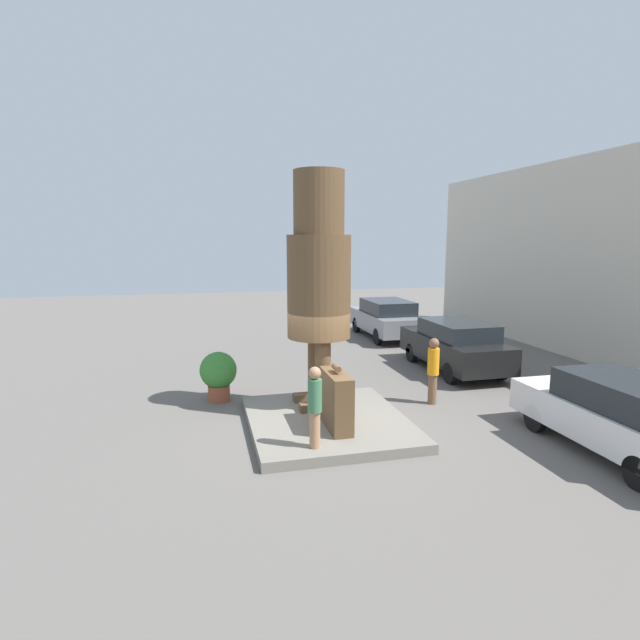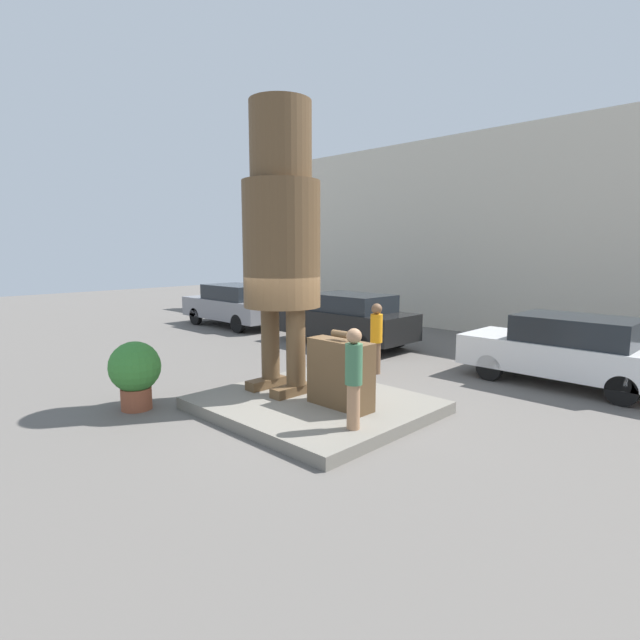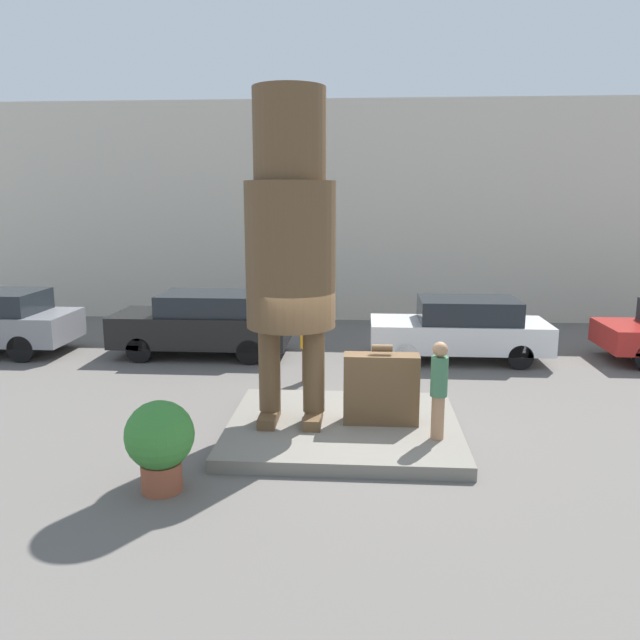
{
  "view_description": "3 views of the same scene",
  "coord_description": "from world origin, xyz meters",
  "px_view_note": "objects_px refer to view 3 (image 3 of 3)",
  "views": [
    {
      "loc": [
        10.46,
        -2.72,
        4.21
      ],
      "look_at": [
        -0.08,
        -0.15,
        2.45
      ],
      "focal_mm": 28.0,
      "sensor_mm": 36.0,
      "label": 1
    },
    {
      "loc": [
        6.46,
        -6.41,
        3.04
      ],
      "look_at": [
        0.13,
        0.03,
        1.74
      ],
      "focal_mm": 28.0,
      "sensor_mm": 36.0,
      "label": 2
    },
    {
      "loc": [
        0.31,
        -10.28,
        4.08
      ],
      "look_at": [
        -0.42,
        0.16,
        1.99
      ],
      "focal_mm": 35.0,
      "sensor_mm": 36.0,
      "label": 3
    }
  ],
  "objects_px": {
    "statue_figure": "(290,234)",
    "tourist": "(439,386)",
    "parked_car_white": "(461,328)",
    "planter_pot": "(160,441)",
    "giant_suitcase": "(381,388)",
    "worker_hivis": "(307,340)",
    "parked_car_black": "(204,323)"
  },
  "relations": [
    {
      "from": "tourist",
      "to": "worker_hivis",
      "type": "bearing_deg",
      "value": 123.56
    },
    {
      "from": "statue_figure",
      "to": "parked_car_black",
      "type": "xyz_separation_m",
      "value": [
        -2.88,
        5.2,
        -2.6
      ]
    },
    {
      "from": "statue_figure",
      "to": "parked_car_white",
      "type": "xyz_separation_m",
      "value": [
        3.67,
        5.19,
        -2.64
      ]
    },
    {
      "from": "tourist",
      "to": "worker_hivis",
      "type": "height_order",
      "value": "tourist"
    },
    {
      "from": "parked_car_black",
      "to": "planter_pot",
      "type": "distance_m",
      "value": 7.64
    },
    {
      "from": "statue_figure",
      "to": "worker_hivis",
      "type": "bearing_deg",
      "value": 90.17
    },
    {
      "from": "giant_suitcase",
      "to": "parked_car_black",
      "type": "xyz_separation_m",
      "value": [
        -4.43,
        5.19,
        0.03
      ]
    },
    {
      "from": "planter_pot",
      "to": "parked_car_black",
      "type": "bearing_deg",
      "value": 99.86
    },
    {
      "from": "tourist",
      "to": "parked_car_black",
      "type": "xyz_separation_m",
      "value": [
        -5.32,
        5.86,
        -0.24
      ]
    },
    {
      "from": "giant_suitcase",
      "to": "worker_hivis",
      "type": "height_order",
      "value": "worker_hivis"
    },
    {
      "from": "giant_suitcase",
      "to": "tourist",
      "type": "bearing_deg",
      "value": -37.08
    },
    {
      "from": "planter_pot",
      "to": "worker_hivis",
      "type": "relative_size",
      "value": 0.76
    },
    {
      "from": "statue_figure",
      "to": "planter_pot",
      "type": "xyz_separation_m",
      "value": [
        -1.57,
        -2.33,
        -2.71
      ]
    },
    {
      "from": "parked_car_white",
      "to": "tourist",
      "type": "bearing_deg",
      "value": 78.08
    },
    {
      "from": "giant_suitcase",
      "to": "worker_hivis",
      "type": "relative_size",
      "value": 0.8
    },
    {
      "from": "parked_car_black",
      "to": "parked_car_white",
      "type": "bearing_deg",
      "value": 179.93
    },
    {
      "from": "parked_car_white",
      "to": "planter_pot",
      "type": "height_order",
      "value": "parked_car_white"
    },
    {
      "from": "parked_car_white",
      "to": "planter_pot",
      "type": "relative_size",
      "value": 3.35
    },
    {
      "from": "giant_suitcase",
      "to": "parked_car_black",
      "type": "bearing_deg",
      "value": 130.46
    },
    {
      "from": "tourist",
      "to": "planter_pot",
      "type": "height_order",
      "value": "tourist"
    },
    {
      "from": "worker_hivis",
      "to": "planter_pot",
      "type": "bearing_deg",
      "value": -106.28
    },
    {
      "from": "parked_car_black",
      "to": "statue_figure",
      "type": "bearing_deg",
      "value": 119.01
    },
    {
      "from": "statue_figure",
      "to": "giant_suitcase",
      "type": "distance_m",
      "value": 3.05
    },
    {
      "from": "giant_suitcase",
      "to": "parked_car_white",
      "type": "distance_m",
      "value": 5.6
    },
    {
      "from": "worker_hivis",
      "to": "statue_figure",
      "type": "bearing_deg",
      "value": -89.83
    },
    {
      "from": "statue_figure",
      "to": "tourist",
      "type": "bearing_deg",
      "value": -15.33
    },
    {
      "from": "tourist",
      "to": "parked_car_black",
      "type": "bearing_deg",
      "value": 132.2
    },
    {
      "from": "planter_pot",
      "to": "parked_car_white",
      "type": "bearing_deg",
      "value": 55.11
    },
    {
      "from": "parked_car_white",
      "to": "parked_car_black",
      "type": "bearing_deg",
      "value": -0.07
    },
    {
      "from": "parked_car_black",
      "to": "parked_car_white",
      "type": "distance_m",
      "value": 6.55
    },
    {
      "from": "parked_car_white",
      "to": "worker_hivis",
      "type": "xyz_separation_m",
      "value": [
        -3.68,
        -2.17,
        0.13
      ]
    },
    {
      "from": "parked_car_white",
      "to": "worker_hivis",
      "type": "distance_m",
      "value": 4.28
    }
  ]
}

